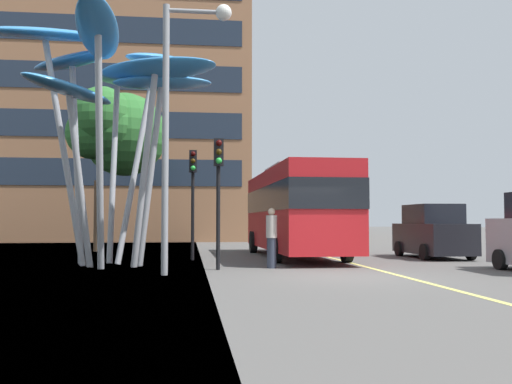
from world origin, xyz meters
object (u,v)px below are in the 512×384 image
traffic_light_kerb_near (218,175)px  street_lamp (182,98)px  red_bus (295,207)px  traffic_light_kerb_far (193,181)px  car_parked_mid (433,233)px  leaf_sculpture (107,75)px  pedestrian (272,238)px

traffic_light_kerb_near → street_lamp: street_lamp is taller
red_bus → traffic_light_kerb_far: size_ratio=2.71×
red_bus → traffic_light_kerb_near: bearing=-120.7°
red_bus → street_lamp: 8.63m
traffic_light_kerb_far → car_parked_mid: (9.22, 0.25, -1.92)m
car_parked_mid → leaf_sculpture: bearing=-169.3°
traffic_light_kerb_far → leaf_sculpture: bearing=-144.5°
traffic_light_kerb_near → street_lamp: bearing=-126.9°
traffic_light_kerb_near → car_parked_mid: bearing=27.9°
traffic_light_kerb_far → pedestrian: traffic_light_kerb_far is taller
traffic_light_kerb_near → pedestrian: 2.52m
traffic_light_kerb_near → pedestrian: traffic_light_kerb_near is taller
leaf_sculpture → traffic_light_kerb_near: bearing=-32.1°
traffic_light_kerb_far → street_lamp: (-0.34, -5.64, 1.84)m
car_parked_mid → red_bus: bearing=168.8°
leaf_sculpture → traffic_light_kerb_far: size_ratio=2.32×
traffic_light_kerb_far → red_bus: bearing=17.8°
red_bus → street_lamp: size_ratio=1.48×
car_parked_mid → street_lamp: bearing=-148.3°
red_bus → traffic_light_kerb_near: (-3.28, -5.52, 0.81)m
leaf_sculpture → traffic_light_kerb_far: leaf_sculpture is taller
leaf_sculpture → pedestrian: bearing=-18.4°
traffic_light_kerb_near → traffic_light_kerb_far: bearing=99.6°
pedestrian → traffic_light_kerb_near: bearing=-163.1°
leaf_sculpture → car_parked_mid: size_ratio=2.25×
traffic_light_kerb_far → street_lamp: size_ratio=0.55×
car_parked_mid → pedestrian: bearing=-149.8°
traffic_light_kerb_near → car_parked_mid: 9.78m
car_parked_mid → street_lamp: size_ratio=0.56×
traffic_light_kerb_far → car_parked_mid: traffic_light_kerb_far is taller
pedestrian → traffic_light_kerb_far: bearing=122.2°
leaf_sculpture → car_parked_mid: bearing=10.7°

